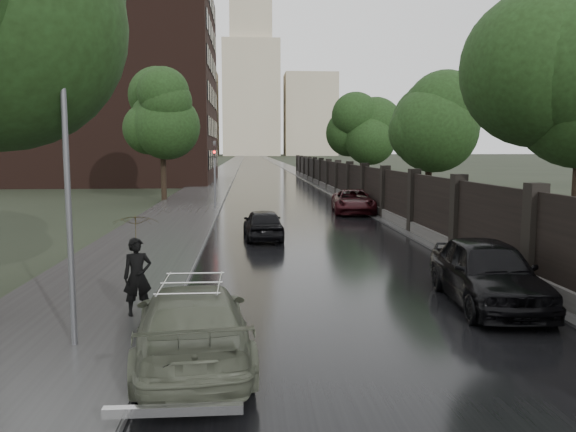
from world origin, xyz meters
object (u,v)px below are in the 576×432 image
(hatchback_left, at_px, (263,224))
(lamp_post, at_px, (68,200))
(car_right_far, at_px, (353,202))
(tree_right_c, at_px, (362,132))
(volga_sedan, at_px, (192,324))
(pedestrian_umbrella, at_px, (136,235))
(tree_right_b, at_px, (430,123))
(traffic_light, at_px, (215,168))
(car_right_near, at_px, (487,272))
(tree_left_far, at_px, (162,123))

(hatchback_left, bearing_deg, lamp_post, 70.40)
(car_right_far, bearing_deg, tree_right_c, 82.42)
(volga_sedan, distance_m, pedestrian_umbrella, 2.89)
(tree_right_b, distance_m, traffic_light, 12.44)
(car_right_near, bearing_deg, car_right_far, 93.18)
(tree_left_far, height_order, volga_sedan, tree_left_far)
(tree_right_b, distance_m, tree_right_c, 18.00)
(traffic_light, bearing_deg, lamp_post, -92.68)
(volga_sedan, bearing_deg, tree_left_far, -87.23)
(car_right_near, distance_m, car_right_far, 18.32)
(car_right_far, bearing_deg, tree_left_far, 151.23)
(pedestrian_umbrella, bearing_deg, tree_right_b, 36.54)
(traffic_light, distance_m, car_right_near, 22.35)
(tree_left_far, bearing_deg, lamp_post, -84.79)
(tree_left_far, bearing_deg, tree_right_c, 32.83)
(tree_right_b, xyz_separation_m, lamp_post, (-12.90, -20.50, -2.28))
(tree_right_c, bearing_deg, pedestrian_umbrella, -108.26)
(tree_right_b, relative_size, tree_right_c, 1.00)
(lamp_post, bearing_deg, tree_right_c, 71.48)
(tree_left_far, relative_size, tree_right_c, 1.05)
(tree_left_far, distance_m, tree_right_b, 17.45)
(tree_right_b, relative_size, car_right_near, 1.57)
(hatchback_left, bearing_deg, pedestrian_umbrella, 71.69)
(tree_right_c, xyz_separation_m, traffic_light, (-11.80, -15.01, -2.55))
(volga_sedan, bearing_deg, car_right_far, -113.86)
(tree_right_b, height_order, hatchback_left, tree_right_b)
(car_right_far, bearing_deg, tree_right_b, 1.88)
(traffic_light, bearing_deg, pedestrian_umbrella, -90.89)
(traffic_light, relative_size, volga_sedan, 0.89)
(hatchback_left, bearing_deg, volga_sedan, 80.13)
(tree_left_far, relative_size, volga_sedan, 1.65)
(tree_right_c, distance_m, traffic_light, 19.26)
(traffic_light, height_order, hatchback_left, traffic_light)
(tree_right_c, bearing_deg, tree_right_b, -90.00)
(tree_left_far, relative_size, car_right_near, 1.65)
(car_right_near, bearing_deg, lamp_post, -159.35)
(car_right_near, relative_size, car_right_far, 0.95)
(car_right_far, height_order, pedestrian_umbrella, pedestrian_umbrella)
(tree_left_far, xyz_separation_m, car_right_near, (10.99, -26.07, -4.48))
(tree_right_c, xyz_separation_m, lamp_post, (-12.90, -38.50, -2.28))
(volga_sedan, height_order, car_right_far, car_right_far)
(tree_right_c, height_order, car_right_near, tree_right_c)
(tree_right_c, height_order, pedestrian_umbrella, tree_right_c)
(lamp_post, xyz_separation_m, traffic_light, (1.10, 23.49, -0.27))
(volga_sedan, bearing_deg, traffic_light, -94.04)
(volga_sedan, distance_m, car_right_far, 22.37)
(pedestrian_umbrella, bearing_deg, traffic_light, 68.51)
(tree_right_c, relative_size, hatchback_left, 1.95)
(tree_right_b, height_order, traffic_light, tree_right_b)
(tree_left_far, relative_size, pedestrian_umbrella, 2.98)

